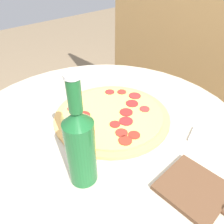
{
  "coord_description": "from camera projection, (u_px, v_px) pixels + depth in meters",
  "views": [
    {
      "loc": [
        0.4,
        -0.34,
        1.17
      ],
      "look_at": [
        -0.01,
        0.06,
        0.75
      ],
      "focal_mm": 35.0,
      "sensor_mm": 36.0,
      "label": 1
    }
  ],
  "objects": [
    {
      "name": "table",
      "position": [
        103.0,
        158.0,
        0.78
      ],
      "size": [
        0.92,
        0.92,
        0.73
      ],
      "color": "#B2A893",
      "rests_on": "ground_plane"
    },
    {
      "name": "pizza_paddle",
      "position": [
        208.0,
        200.0,
        0.48
      ],
      "size": [
        0.3,
        0.14,
        0.02
      ],
      "rotation": [
        0.0,
        0.0,
        -0.01
      ],
      "color": "brown",
      "rests_on": "table"
    },
    {
      "name": "beer_bottle",
      "position": [
        80.0,
        145.0,
        0.47
      ],
      "size": [
        0.07,
        0.07,
        0.28
      ],
      "color": "#195628",
      "rests_on": "table"
    },
    {
      "name": "napkin",
      "position": [
        210.0,
        140.0,
        0.63
      ],
      "size": [
        0.13,
        0.09,
        0.01
      ],
      "color": "white",
      "rests_on": "table"
    },
    {
      "name": "pizza",
      "position": [
        112.0,
        115.0,
        0.72
      ],
      "size": [
        0.38,
        0.38,
        0.02
      ],
      "color": "tan",
      "rests_on": "table"
    },
    {
      "name": "fence_panel",
      "position": [
        219.0,
        50.0,
        1.11
      ],
      "size": [
        1.47,
        0.04,
        1.53
      ],
      "color": "olive",
      "rests_on": "ground_plane"
    }
  ]
}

